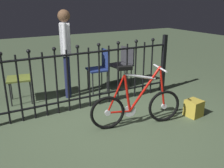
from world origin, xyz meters
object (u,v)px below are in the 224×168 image
(chair_olive, at_px, (24,74))
(person_visitor, at_px, (66,47))
(chair_navy, at_px, (101,66))
(chair_charcoal, at_px, (123,62))
(bicycle, at_px, (137,105))
(display_crate, at_px, (194,108))

(chair_olive, height_order, person_visitor, person_visitor)
(chair_navy, bearing_deg, chair_charcoal, 11.24)
(bicycle, xyz_separation_m, chair_navy, (0.20, 1.54, 0.21))
(chair_navy, height_order, chair_charcoal, chair_navy)
(chair_navy, height_order, display_crate, chair_navy)
(bicycle, relative_size, display_crate, 5.07)
(chair_navy, relative_size, display_crate, 3.20)
(chair_charcoal, bearing_deg, person_visitor, -178.00)
(person_visitor, bearing_deg, bicycle, -73.66)
(bicycle, height_order, display_crate, bicycle)
(bicycle, xyz_separation_m, person_visitor, (-0.47, 1.62, 0.64))
(chair_navy, xyz_separation_m, chair_charcoal, (0.59, 0.12, -0.01))
(bicycle, xyz_separation_m, chair_olive, (-1.23, 1.74, 0.20))
(bicycle, distance_m, display_crate, 1.01)
(bicycle, bearing_deg, chair_olive, 125.27)
(bicycle, relative_size, chair_olive, 1.56)
(chair_navy, xyz_separation_m, display_crate, (0.77, -1.74, -0.39))
(bicycle, bearing_deg, display_crate, -11.52)
(chair_olive, distance_m, chair_charcoal, 2.02)
(chair_navy, bearing_deg, chair_olive, 172.01)
(person_visitor, bearing_deg, display_crate, -51.42)
(chair_navy, distance_m, display_crate, 1.95)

